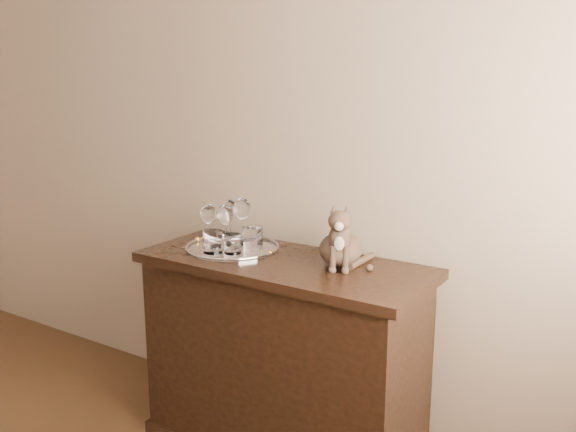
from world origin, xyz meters
name	(u,v)px	position (x,y,z in m)	size (l,w,h in m)	color
wall_back	(214,123)	(0.00, 2.25, 1.35)	(4.00, 0.10, 2.70)	#BBA78C
sideboard	(284,358)	(0.60, 1.94, 0.42)	(1.20, 0.50, 0.85)	black
tray	(232,249)	(0.33, 1.95, 0.85)	(0.40, 0.40, 0.01)	silver
wine_glass_a	(230,220)	(0.25, 2.04, 0.95)	(0.07, 0.07, 0.19)	white
wine_glass_b	(242,220)	(0.32, 2.04, 0.96)	(0.08, 0.08, 0.20)	silver
wine_glass_c	(208,225)	(0.22, 1.93, 0.95)	(0.07, 0.07, 0.18)	white
wine_glass_d	(226,226)	(0.30, 1.95, 0.95)	(0.07, 0.07, 0.19)	silver
tumbler_a	(233,244)	(0.38, 1.89, 0.90)	(0.07, 0.07, 0.08)	silver
tumbler_b	(213,242)	(0.31, 1.85, 0.90)	(0.08, 0.08, 0.09)	white
tumbler_c	(253,238)	(0.41, 1.99, 0.91)	(0.08, 0.08, 0.10)	white
cat	(341,233)	(0.82, 2.01, 0.98)	(0.26, 0.24, 0.26)	#49392B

